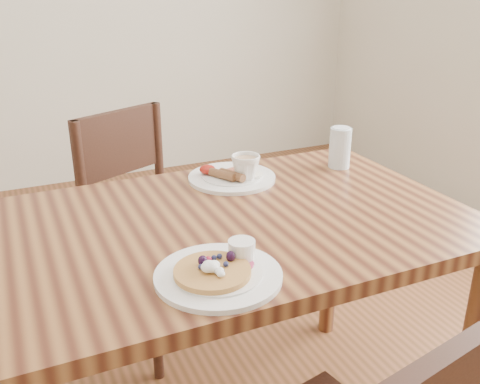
{
  "coord_description": "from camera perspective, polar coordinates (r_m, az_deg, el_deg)",
  "views": [
    {
      "loc": [
        -0.53,
        -1.16,
        1.34
      ],
      "look_at": [
        0.0,
        0.0,
        0.82
      ],
      "focal_mm": 40.0,
      "sensor_mm": 36.0,
      "label": 1
    }
  ],
  "objects": [
    {
      "name": "dining_table",
      "position": [
        1.45,
        0.0,
        -6.19
      ],
      "size": [
        1.2,
        0.8,
        0.75
      ],
      "color": "brown",
      "rests_on": "ground"
    },
    {
      "name": "chair_far",
      "position": [
        2.04,
        -9.91,
        -2.73
      ],
      "size": [
        0.56,
        0.56,
        0.88
      ],
      "rotation": [
        0.0,
        0.0,
        3.57
      ],
      "color": "#361D13",
      "rests_on": "ground"
    },
    {
      "name": "pancake_plate",
      "position": [
        1.13,
        -2.22,
        -8.45
      ],
      "size": [
        0.27,
        0.27,
        0.06
      ],
      "color": "white",
      "rests_on": "dining_table"
    },
    {
      "name": "water_glass",
      "position": [
        1.78,
        10.61,
        4.66
      ],
      "size": [
        0.07,
        0.07,
        0.13
      ],
      "primitive_type": "cylinder",
      "color": "silver",
      "rests_on": "dining_table"
    },
    {
      "name": "teacup_saucer",
      "position": [
        1.62,
        0.6,
        2.3
      ],
      "size": [
        0.14,
        0.14,
        0.09
      ],
      "color": "white",
      "rests_on": "dining_table"
    },
    {
      "name": "breakfast_plate",
      "position": [
        1.65,
        -1.0,
        1.68
      ],
      "size": [
        0.27,
        0.27,
        0.04
      ],
      "color": "white",
      "rests_on": "dining_table"
    }
  ]
}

